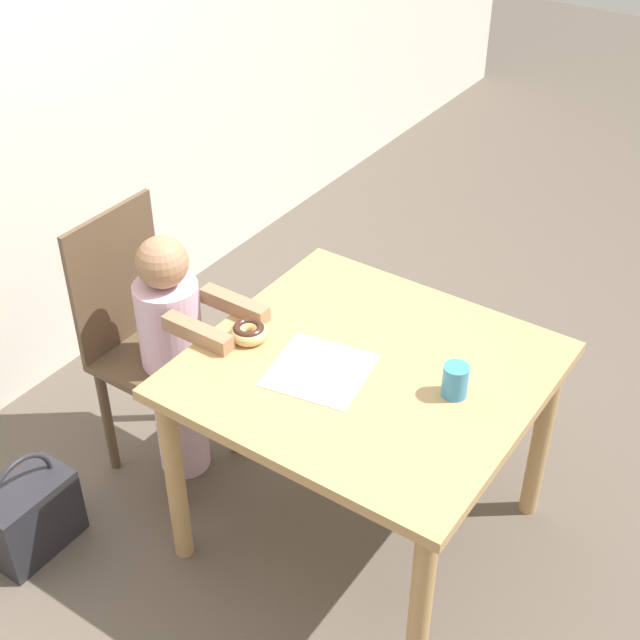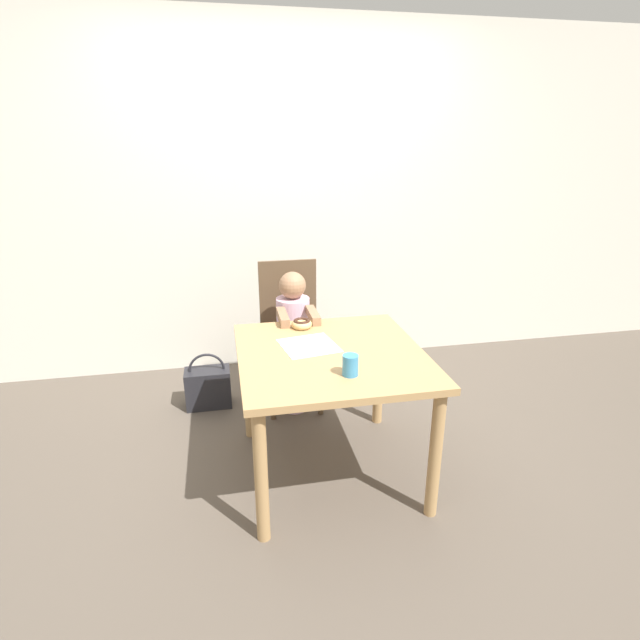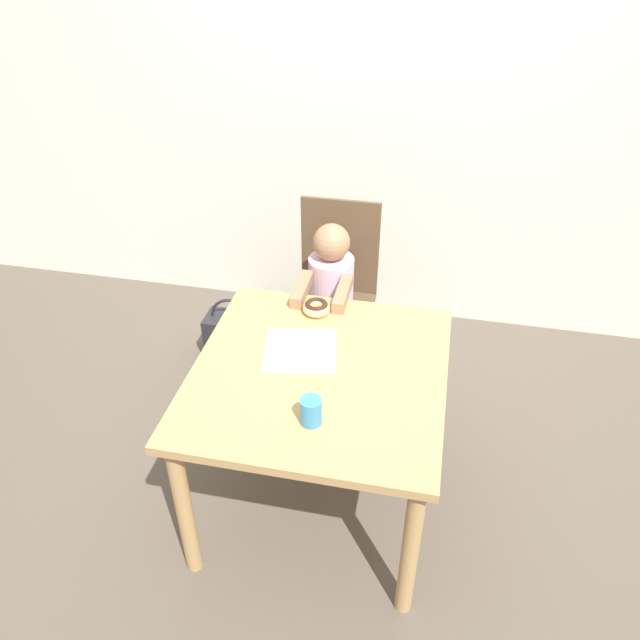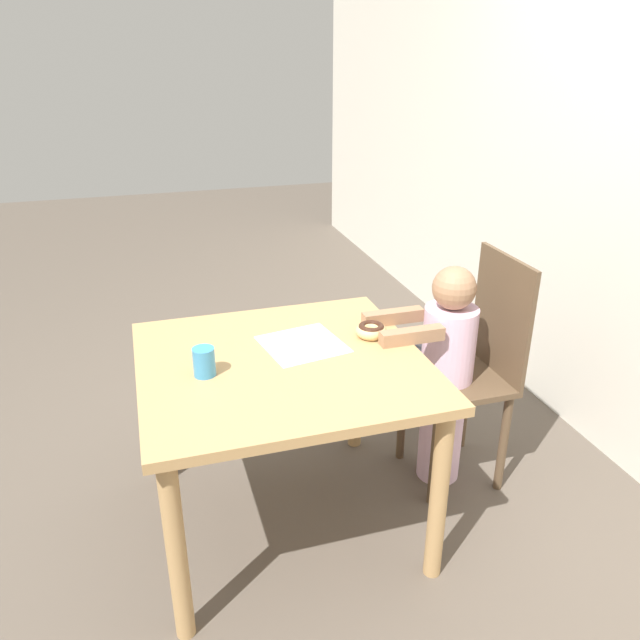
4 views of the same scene
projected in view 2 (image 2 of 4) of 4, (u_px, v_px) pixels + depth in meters
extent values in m
plane|color=brown|center=(330.00, 469.00, 2.72)|extent=(12.00, 12.00, 0.00)
cube|color=silver|center=(287.00, 203.00, 3.67)|extent=(8.00, 0.05, 2.50)
cube|color=tan|center=(331.00, 355.00, 2.49)|extent=(0.92, 0.97, 0.03)
cylinder|color=tan|center=(261.00, 477.00, 2.15)|extent=(0.06, 0.06, 0.67)
cylinder|color=tan|center=(435.00, 455.00, 2.29)|extent=(0.06, 0.06, 0.67)
cylinder|color=tan|center=(248.00, 386.00, 2.93)|extent=(0.06, 0.06, 0.67)
cylinder|color=tan|center=(379.00, 374.00, 3.07)|extent=(0.06, 0.06, 0.67)
cube|color=brown|center=(293.00, 342.00, 3.23)|extent=(0.38, 0.37, 0.03)
cube|color=brown|center=(288.00, 296.00, 3.30)|extent=(0.38, 0.02, 0.49)
cylinder|color=brown|center=(272.00, 388.00, 3.14)|extent=(0.04, 0.04, 0.45)
cylinder|color=brown|center=(321.00, 383.00, 3.20)|extent=(0.04, 0.04, 0.45)
cylinder|color=brown|center=(267.00, 367.00, 3.42)|extent=(0.04, 0.04, 0.45)
cylinder|color=brown|center=(312.00, 363.00, 3.48)|extent=(0.04, 0.04, 0.45)
cylinder|color=silver|center=(294.00, 376.00, 3.26)|extent=(0.18, 0.18, 0.47)
cylinder|color=silver|center=(293.00, 321.00, 3.13)|extent=(0.21, 0.21, 0.30)
sphere|color=#997051|center=(292.00, 285.00, 3.05)|extent=(0.17, 0.17, 0.17)
cube|color=#997051|center=(283.00, 317.00, 2.89)|extent=(0.05, 0.24, 0.05)
cube|color=#997051|center=(313.00, 315.00, 2.92)|extent=(0.05, 0.24, 0.05)
torus|color=#DBB270|center=(302.00, 324.00, 2.79)|extent=(0.11, 0.11, 0.04)
torus|color=#381E14|center=(302.00, 322.00, 2.79)|extent=(0.10, 0.10, 0.02)
cube|color=white|center=(309.00, 346.00, 2.56)|extent=(0.31, 0.31, 0.00)
cube|color=#232328|center=(208.00, 388.00, 3.33)|extent=(0.30, 0.17, 0.26)
torus|color=#232328|center=(207.00, 370.00, 3.29)|extent=(0.24, 0.02, 0.24)
cylinder|color=teal|center=(350.00, 365.00, 2.23)|extent=(0.07, 0.07, 0.10)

